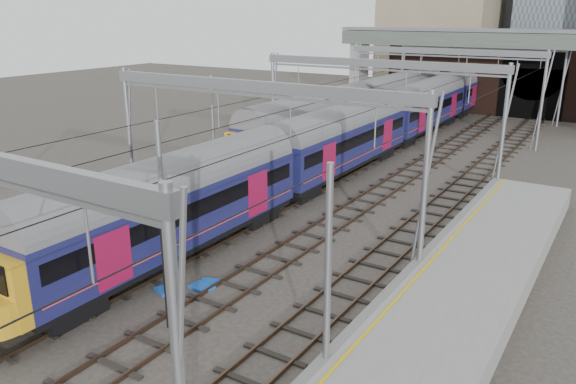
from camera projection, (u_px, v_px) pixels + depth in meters
The scene contains 12 objects.
ground at pixel (131, 314), 20.90m from camera, with size 160.00×160.00×0.00m, color #38332D.
platform_left at pixel (24, 227), 27.90m from camera, with size 4.32×55.00×1.12m.
tracks at pixel (324, 203), 33.00m from camera, with size 14.40×80.00×0.22m.
overhead_line at pixel (374, 80), 36.24m from camera, with size 16.80×80.00×8.00m.
retaining_wall at pixel (499, 75), 60.79m from camera, with size 28.00×2.75×9.00m.
overbridge at pixel (474, 49), 55.81m from camera, with size 28.00×3.00×9.25m.
train_main at pixel (389, 120), 44.90m from camera, with size 2.89×66.75×4.94m.
train_second at pixel (396, 98), 56.21m from camera, with size 2.98×51.62×5.06m.
signal_near_centre at pixel (162, 250), 19.09m from camera, with size 0.36×0.46×4.75m.
equip_cover_a at pixel (165, 290), 22.63m from camera, with size 0.84×0.59×0.10m, color blue.
equip_cover_b at pixel (202, 287), 22.87m from camera, with size 0.95×0.67×0.11m, color blue.
equip_cover_c at pixel (210, 282), 23.35m from camera, with size 0.76×0.54×0.09m, color blue.
Camera 1 is at (14.78, -12.59, 10.72)m, focal length 35.00 mm.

